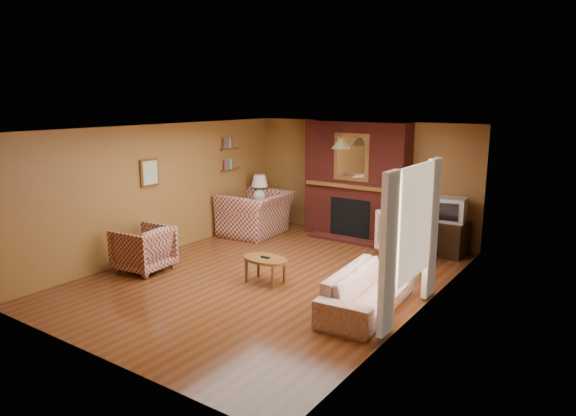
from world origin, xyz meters
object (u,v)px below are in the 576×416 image
Objects in this scene: plaid_armchair at (143,249)px; floral_sofa at (368,290)px; fireplace at (356,181)px; side_table at (260,215)px; coffee_table at (265,261)px; table_lamp at (260,187)px; tv_stand at (450,239)px; floral_armchair at (410,231)px; crt_tv at (452,210)px; plaid_loveseat at (256,213)px.

plaid_armchair is 3.90m from floral_sofa.
fireplace reaches higher than side_table.
fireplace reaches higher than coffee_table.
table_lamp is (-2.10, -0.53, -0.25)m from fireplace.
tv_stand reaches higher than coffee_table.
tv_stand reaches higher than floral_sofa.
fireplace is at bearing 14.29° from table_lamp.
fireplace is at bearing -10.65° from floral_armchair.
crt_tv is at bearing 4.74° from side_table.
floral_armchair is 1.24× the size of coffee_table.
fireplace is at bearing 91.84° from coffee_table.
floral_armchair is at bearing 64.71° from coffee_table.
plaid_loveseat is 2.62× the size of crt_tv.
plaid_loveseat is 1.67× the size of plaid_armchair.
coffee_table is (0.10, -3.26, -0.83)m from fireplace.
side_table is (-3.51, -0.03, -0.14)m from floral_armchair.
plaid_loveseat is 2.15× the size of tv_stand.
coffee_table is 3.67m from crt_tv.
plaid_loveseat is at bearing -151.56° from fireplace.
side_table is 0.64m from table_lamp.
floral_armchair is 1.49× the size of tv_stand.
fireplace is at bearing 148.64° from plaid_armchair.
fireplace reaches higher than plaid_armchair.
plaid_armchair is 1.35× the size of table_lamp.
fireplace is 1.73× the size of plaid_loveseat.
plaid_armchair is 4.81m from floral_armchair.
floral_sofa is 1.80m from coffee_table.
tv_stand reaches higher than side_table.
crt_tv is at bearing 4.74° from table_lamp.
table_lamp is (0.00, -0.00, 0.64)m from side_table.
tv_stand is (3.90, 0.82, -0.13)m from plaid_loveseat.
plaid_loveseat is 2.36× the size of side_table.
fireplace reaches higher than tv_stand.
side_table is at bearing 50.68° from floral_sofa.
floral_armchair is (3.26, 0.50, -0.01)m from plaid_loveseat.
plaid_armchair reaches higher than tv_stand.
fireplace is 1.67m from floral_armchair.
side_table is 1.11× the size of crt_tv.
fireplace is 3.92m from floral_sofa.
crt_tv reaches higher than floral_sofa.
floral_sofa is 2.86m from floral_armchair.
tv_stand is at bearing -7.29° from floral_sofa.
table_lamp is at bearing 177.46° from plaid_armchair.
crt_tv is at bearing -7.29° from floral_sofa.
table_lamp is 1.16× the size of crt_tv.
plaid_loveseat reaches higher than tv_stand.
plaid_loveseat is 0.55m from side_table.
side_table is 0.91× the size of tv_stand.
plaid_armchair is 5.49m from tv_stand.
floral_armchair is at bearing 94.12° from plaid_loveseat.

